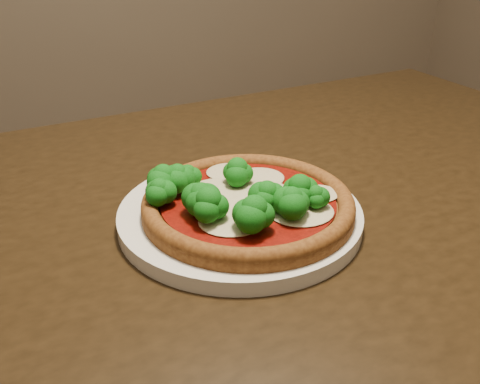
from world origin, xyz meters
name	(u,v)px	position (x,y,z in m)	size (l,w,h in m)	color
dining_table	(264,271)	(0.06, -0.08, 0.66)	(1.42, 1.05, 0.75)	black
plate	(240,215)	(0.02, -0.08, 0.76)	(0.29, 0.29, 0.02)	silver
pizza	(244,200)	(0.02, -0.10, 0.79)	(0.25, 0.25, 0.06)	brown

